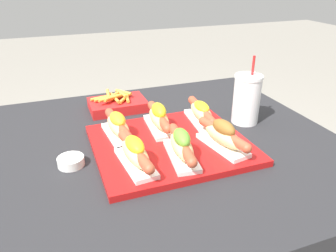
# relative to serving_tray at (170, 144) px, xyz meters

# --- Properties ---
(patio_table) EXTENTS (1.09, 0.94, 0.74)m
(patio_table) POSITION_rel_serving_tray_xyz_m (-0.04, 0.04, -0.38)
(patio_table) COLOR #232326
(patio_table) RESTS_ON ground_plane
(serving_tray) EXTENTS (0.42, 0.37, 0.02)m
(serving_tray) POSITION_rel_serving_tray_xyz_m (0.00, 0.00, 0.00)
(serving_tray) COLOR #B71414
(serving_tray) RESTS_ON patio_table
(hot_dog_0) EXTENTS (0.07, 0.21, 0.07)m
(hot_dog_0) POSITION_rel_serving_tray_xyz_m (-0.12, -0.08, 0.04)
(hot_dog_0) COLOR white
(hot_dog_0) RESTS_ON serving_tray
(hot_dog_1) EXTENTS (0.08, 0.21, 0.08)m
(hot_dog_1) POSITION_rel_serving_tray_xyz_m (-0.00, -0.09, 0.04)
(hot_dog_1) COLOR white
(hot_dog_1) RESTS_ON serving_tray
(hot_dog_2) EXTENTS (0.09, 0.21, 0.08)m
(hot_dog_2) POSITION_rel_serving_tray_xyz_m (0.12, -0.08, 0.04)
(hot_dog_2) COLOR white
(hot_dog_2) RESTS_ON serving_tray
(hot_dog_3) EXTENTS (0.07, 0.21, 0.07)m
(hot_dog_3) POSITION_rel_serving_tray_xyz_m (-0.13, 0.08, 0.04)
(hot_dog_3) COLOR white
(hot_dog_3) RESTS_ON serving_tray
(hot_dog_4) EXTENTS (0.07, 0.21, 0.08)m
(hot_dog_4) POSITION_rel_serving_tray_xyz_m (-0.00, 0.09, 0.04)
(hot_dog_4) COLOR white
(hot_dog_4) RESTS_ON serving_tray
(hot_dog_5) EXTENTS (0.08, 0.21, 0.07)m
(hot_dog_5) POSITION_rel_serving_tray_xyz_m (0.14, 0.09, 0.04)
(hot_dog_5) COLOR white
(hot_dog_5) RESTS_ON serving_tray
(sauce_bowl) EXTENTS (0.07, 0.07, 0.02)m
(sauce_bowl) POSITION_rel_serving_tray_xyz_m (-0.27, 0.00, 0.00)
(sauce_bowl) COLOR silver
(sauce_bowl) RESTS_ON patio_table
(drink_cup) EXTENTS (0.09, 0.09, 0.22)m
(drink_cup) POSITION_rel_serving_tray_xyz_m (0.29, 0.07, 0.07)
(drink_cup) COLOR white
(drink_cup) RESTS_ON patio_table
(fries_basket) EXTENTS (0.20, 0.14, 0.06)m
(fries_basket) POSITION_rel_serving_tray_xyz_m (-0.08, 0.32, 0.01)
(fries_basket) COLOR red
(fries_basket) RESTS_ON patio_table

